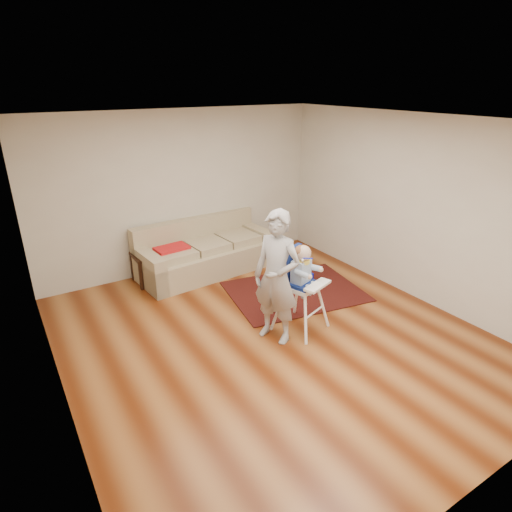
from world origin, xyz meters
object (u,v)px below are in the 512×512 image
sofa (206,248)px  adult (277,278)px  side_table (150,268)px  high_chair (301,290)px  toy_ball (273,306)px  ride_on_toy (300,273)px

sofa → adult: adult is taller
side_table → high_chair: 2.77m
sofa → side_table: 1.00m
sofa → high_chair: high_chair is taller
sofa → adult: 2.37m
side_table → adult: size_ratio=0.29×
sofa → toy_ball: (0.20, -1.75, -0.36)m
side_table → sofa: bearing=-8.6°
high_chair → sofa: bearing=77.2°
sofa → ride_on_toy: bearing=-56.0°
adult → high_chair: bearing=67.8°
side_table → toy_ball: (1.16, -1.90, -0.16)m
side_table → toy_ball: bearing=-58.5°
side_table → high_chair: high_chair is taller
ride_on_toy → toy_ball: ride_on_toy is taller
adult → side_table: bearing=174.4°
high_chair → toy_ball: bearing=76.7°
high_chair → adult: adult is taller
sofa → ride_on_toy: 1.68m
toy_ball → ride_on_toy: bearing=28.4°
ride_on_toy → adult: (-1.20, -1.04, 0.64)m
side_table → ride_on_toy: size_ratio=1.22×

